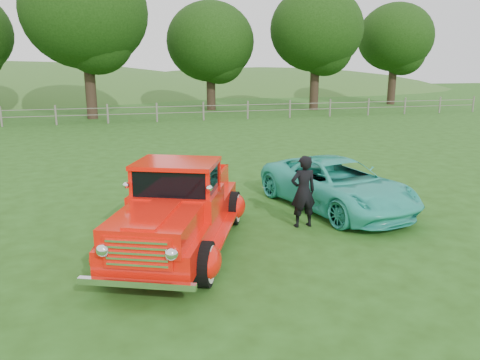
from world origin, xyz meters
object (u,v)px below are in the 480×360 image
object	(u,v)px
red_pickup	(179,210)
man	(303,192)
teal_sedan	(337,184)
tree_far_east	(396,38)
tree_near_west	(85,12)
tree_near_east	(210,42)
tree_mid_east	(316,30)

from	to	relation	value
red_pickup	man	size ratio (longest dim) A/B	3.24
red_pickup	teal_sedan	size ratio (longest dim) A/B	1.17
tree_far_east	tree_near_west	bearing A→B (deg)	-169.11
man	tree_near_west	bearing A→B (deg)	-79.01
tree_near_east	tree_mid_east	xyz separation A→B (m)	(8.00, -2.00, 0.93)
red_pickup	man	xyz separation A→B (m)	(2.85, 0.56, 0.02)
tree_near_west	tree_far_east	bearing A→B (deg)	10.89
tree_near_west	tree_mid_east	bearing A→B (deg)	6.71
tree_mid_east	tree_far_east	distance (m)	9.49
red_pickup	tree_far_east	bearing A→B (deg)	74.37
tree_mid_east	red_pickup	bearing A→B (deg)	-119.11
red_pickup	man	distance (m)	2.90
tree_near_east	red_pickup	distance (m)	29.45
red_pickup	man	world-z (taller)	red_pickup
tree_near_east	man	xyz separation A→B (m)	(-3.81, -27.78, -4.43)
tree_near_west	red_pickup	bearing A→B (deg)	-84.52
tree_near_west	teal_sedan	world-z (taller)	tree_near_west
tree_near_west	teal_sedan	bearing A→B (deg)	-73.96
teal_sedan	tree_near_east	bearing A→B (deg)	72.51
tree_near_east	tree_far_east	world-z (taller)	tree_far_east
tree_near_west	man	distance (m)	25.06
tree_mid_east	tree_far_east	bearing A→B (deg)	18.43
tree_near_east	tree_mid_east	bearing A→B (deg)	-14.04
tree_near_west	tree_mid_east	xyz separation A→B (m)	(17.00, 2.00, -0.62)
tree_near_east	tree_far_east	xyz separation A→B (m)	(17.00, 1.00, 0.61)
tree_far_east	red_pickup	size ratio (longest dim) A/B	1.68
tree_mid_east	red_pickup	distance (m)	30.62
teal_sedan	man	xyz separation A→B (m)	(-1.35, -1.03, 0.19)
tree_mid_east	teal_sedan	size ratio (longest dim) A/B	2.09
tree_near_east	man	distance (m)	28.39
tree_near_east	teal_sedan	xyz separation A→B (m)	(-2.46, -26.74, -4.62)
tree_near_west	red_pickup	distance (m)	25.17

